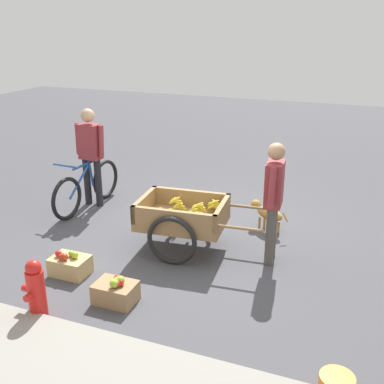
{
  "coord_description": "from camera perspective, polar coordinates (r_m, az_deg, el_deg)",
  "views": [
    {
      "loc": [
        -2.02,
        5.41,
        2.87
      ],
      "look_at": [
        0.05,
        0.11,
        0.75
      ],
      "focal_mm": 43.78,
      "sensor_mm": 36.0,
      "label": 1
    }
  ],
  "objects": [
    {
      "name": "vendor_person",
      "position": [
        5.68,
        9.93,
        -0.15
      ],
      "size": [
        0.23,
        0.56,
        1.52
      ],
      "color": "#4C4742",
      "rests_on": "ground"
    },
    {
      "name": "apple_crate",
      "position": [
        5.18,
        -9.26,
        -11.86
      ],
      "size": [
        0.44,
        0.32,
        0.32
      ],
      "color": "#99754C",
      "rests_on": "ground"
    },
    {
      "name": "cyclist_person",
      "position": [
        7.54,
        -12.3,
        5.14
      ],
      "size": [
        0.52,
        0.22,
        1.58
      ],
      "color": "black",
      "rests_on": "ground"
    },
    {
      "name": "ground_plane",
      "position": [
        6.45,
        0.74,
        -5.99
      ],
      "size": [
        24.0,
        24.0,
        0.0
      ],
      "primitive_type": "plane",
      "color": "#47474C"
    },
    {
      "name": "fruit_cart",
      "position": [
        6.07,
        -1.11,
        -3.19
      ],
      "size": [
        1.71,
        0.99,
        0.7
      ],
      "color": "#937047",
      "rests_on": "ground"
    },
    {
      "name": "mixed_fruit_crate",
      "position": [
        5.8,
        -14.65,
        -8.58
      ],
      "size": [
        0.44,
        0.32,
        0.31
      ],
      "color": "tan",
      "rests_on": "ground"
    },
    {
      "name": "dog",
      "position": [
        6.74,
        9.18,
        -2.53
      ],
      "size": [
        0.6,
        0.39,
        0.4
      ],
      "color": "#AD7A38",
      "rests_on": "ground"
    },
    {
      "name": "fire_hydrant",
      "position": [
        4.99,
        -18.47,
        -11.32
      ],
      "size": [
        0.25,
        0.25,
        0.67
      ],
      "color": "red",
      "rests_on": "ground"
    },
    {
      "name": "bicycle",
      "position": [
        7.6,
        -12.65,
        0.58
      ],
      "size": [
        0.46,
        1.66,
        0.85
      ],
      "color": "black",
      "rests_on": "ground"
    }
  ]
}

